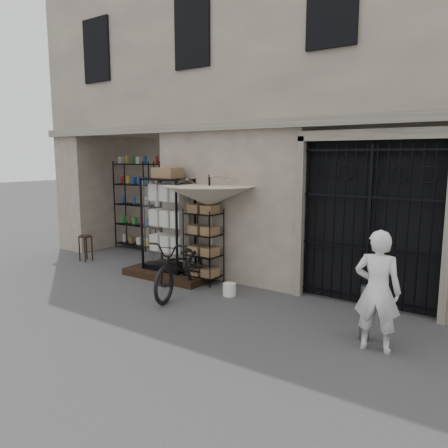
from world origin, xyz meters
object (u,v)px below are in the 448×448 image
Objects in this scene: white_bucket at (229,289)px; wooden_stool at (86,248)px; display_cabinet at (168,229)px; market_umbrella at (209,190)px; steel_bollard at (365,313)px; shopkeeper at (374,349)px; bicycle at (182,293)px; wire_rack at (204,247)px.

wooden_stool reaches higher than white_bucket.
display_cabinet is at bearing 167.99° from white_bucket.
market_umbrella reaches higher than steel_bollard.
bicycle is at bearing -12.34° from shopkeeper.
shopkeeper is at bearing -4.57° from display_cabinet.
wire_rack is 1.14m from bicycle.
market_umbrella is (0.13, 0.03, 1.19)m from wire_rack.
wire_rack reaches higher than wooden_stool.
market_umbrella is 1.30× the size of bicycle.
bicycle reaches higher than wooden_stool.
wire_rack is 0.75× the size of bicycle.
display_cabinet reaches higher than bicycle.
bicycle reaches higher than white_bucket.
market_umbrella reaches higher than display_cabinet.
steel_bollard is at bearing -11.64° from white_bucket.
bicycle is 3.18× the size of wooden_stool.
shopkeeper is (3.82, -0.39, 0.00)m from bicycle.
steel_bollard is (4.66, -0.97, -0.65)m from display_cabinet.
wire_rack reaches higher than bicycle.
market_umbrella is 2.14m from bicycle.
steel_bollard is at bearing -54.53° from shopkeeper.
bicycle reaches higher than steel_bollard.
display_cabinet is 1.71m from bicycle.
bicycle is at bearing 177.63° from steel_bollard.
display_cabinet is at bearing 126.71° from bicycle.
market_umbrella is 4.01m from steel_bollard.
white_bucket is at bearing 10.75° from bicycle.
market_umbrella is 4.10m from wooden_stool.
wire_rack is 1.93× the size of steel_bollard.
steel_bollard is at bearing -6.17° from wooden_stool.
wooden_stool is 7.62m from shopkeeper.
bicycle is (0.09, -0.84, -0.77)m from wire_rack.
wooden_stool is at bearing 154.68° from bicycle.
bicycle is at bearing -153.71° from white_bucket.
white_bucket is at bearing -2.81° from wooden_stool.
wire_rack is at bearing 155.88° from white_bucket.
wooden_stool is at bearing -176.53° from market_umbrella.
display_cabinet is at bearing -177.58° from market_umbrella.
wire_rack is 3.66m from wooden_stool.
display_cabinet is 5.14m from shopkeeper.
wire_rack is 1.22m from white_bucket.
white_bucket is (0.81, -0.45, -1.83)m from market_umbrella.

